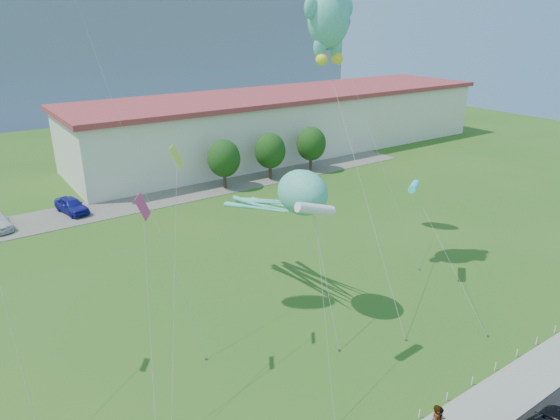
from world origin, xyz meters
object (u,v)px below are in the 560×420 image
at_px(warehouse, 290,121).
at_px(teddy_bear_kite, 329,11).
at_px(parked_car_blue, 72,205).
at_px(octopus_kite, 288,199).

distance_m(warehouse, teddy_bear_kite, 38.70).
bearing_deg(warehouse, parked_car_blue, -165.29).
xyz_separation_m(warehouse, parked_car_blue, (-31.84, -8.36, -3.31)).
relative_size(octopus_kite, teddy_bear_kite, 0.55).
relative_size(parked_car_blue, teddy_bear_kite, 0.21).
xyz_separation_m(octopus_kite, teddy_bear_kite, (5.12, 2.86, 10.68)).
relative_size(parked_car_blue, octopus_kite, 0.38).
xyz_separation_m(warehouse, octopus_kite, (-24.22, -33.53, 3.20)).
height_order(warehouse, teddy_bear_kite, teddy_bear_kite).
bearing_deg(warehouse, octopus_kite, -125.84).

